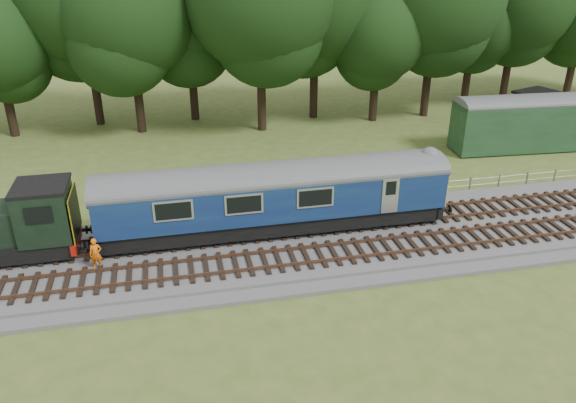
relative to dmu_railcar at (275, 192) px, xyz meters
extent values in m
plane|color=#466123|center=(3.07, -1.40, -2.61)|extent=(120.00, 120.00, 0.00)
cube|color=#4C4C4F|center=(3.07, -1.40, -2.43)|extent=(70.00, 7.00, 0.35)
cube|color=brown|center=(3.07, -0.72, -2.12)|extent=(66.50, 0.07, 0.14)
cube|color=brown|center=(3.07, 0.72, -2.12)|extent=(66.50, 0.07, 0.14)
cube|color=brown|center=(3.07, -3.72, -2.12)|extent=(66.50, 0.07, 0.14)
cube|color=brown|center=(3.07, -2.28, -2.12)|extent=(66.50, 0.07, 0.14)
cube|color=black|center=(-0.01, 0.00, -1.55)|extent=(17.46, 2.52, 0.85)
cube|color=navy|center=(-0.01, 0.00, -0.12)|extent=(18.00, 2.80, 2.05)
cube|color=yellow|center=(9.01, 0.00, -0.50)|extent=(0.06, 2.74, 1.30)
cube|color=black|center=(5.99, 0.00, -1.75)|extent=(2.60, 2.00, 0.55)
cube|color=black|center=(-6.01, 0.00, -1.75)|extent=(2.60, 2.00, 0.55)
cube|color=black|center=(-11.21, 0.00, 0.05)|extent=(2.40, 2.55, 2.60)
cube|color=#A4150C|center=(-10.03, 0.00, -1.55)|extent=(0.25, 2.60, 0.55)
cube|color=yellow|center=(-9.89, 0.00, -0.15)|extent=(0.06, 2.55, 2.30)
imported|color=orange|center=(-8.94, -1.88, -1.48)|extent=(0.58, 0.40, 1.56)
cube|color=#1B3B1B|center=(23.36, 9.24, -0.72)|extent=(15.98, 3.70, 3.56)
cube|color=#1B3B1B|center=(25.53, 14.48, -1.30)|extent=(3.98, 3.98, 2.62)
cube|color=black|center=(25.53, 14.48, 0.12)|extent=(4.37, 4.37, 0.21)
camera|label=1|loc=(-4.97, -25.95, 12.00)|focal=35.00mm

